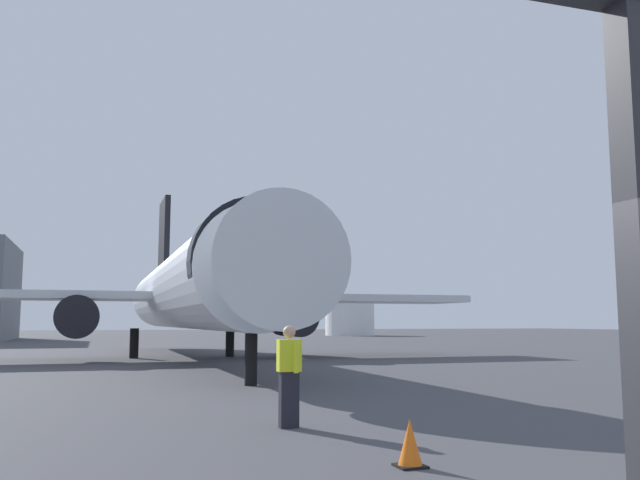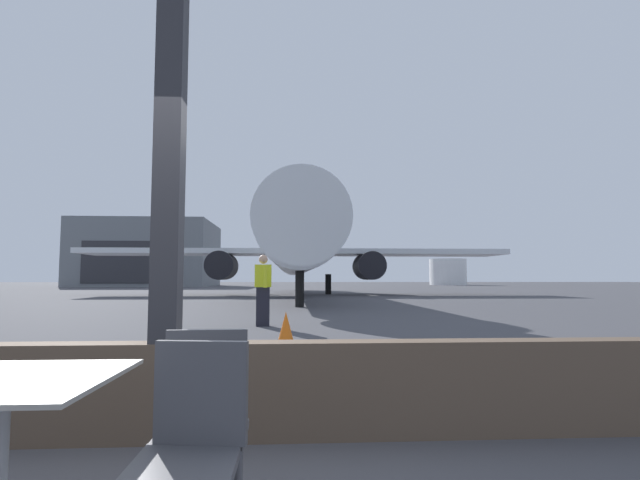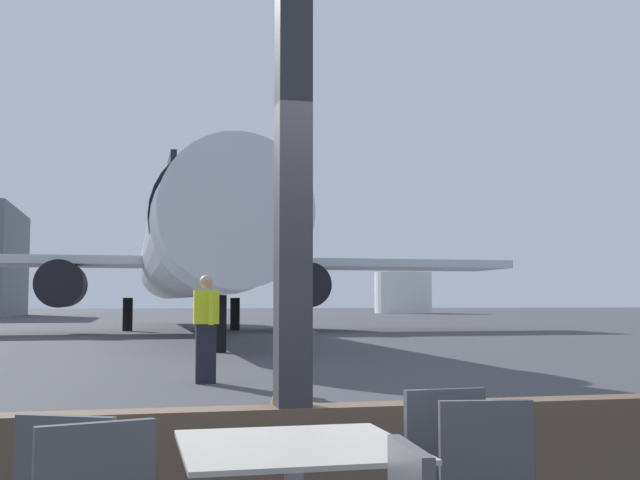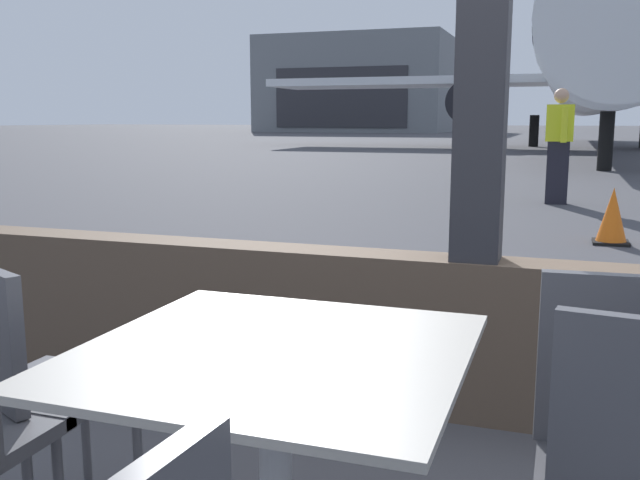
# 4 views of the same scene
# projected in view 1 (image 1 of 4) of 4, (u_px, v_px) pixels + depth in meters

# --- Properties ---
(ground_plane) EXTENTS (220.00, 220.00, 0.00)m
(ground_plane) POSITION_uv_depth(u_px,v_px,m) (146.00, 351.00, 41.38)
(ground_plane) COLOR #424247
(airplane) EXTENTS (29.59, 33.86, 10.16)m
(airplane) POSITION_uv_depth(u_px,v_px,m) (191.00, 290.00, 32.18)
(airplane) COLOR silver
(airplane) RESTS_ON ground
(ground_crew_worker) EXTENTS (0.40, 0.55, 1.74)m
(ground_crew_worker) POSITION_uv_depth(u_px,v_px,m) (289.00, 374.00, 11.72)
(ground_crew_worker) COLOR black
(ground_crew_worker) RESTS_ON ground
(traffic_cone) EXTENTS (0.36, 0.36, 0.59)m
(traffic_cone) POSITION_uv_depth(u_px,v_px,m) (410.00, 444.00, 8.52)
(traffic_cone) COLOR orange
(traffic_cone) RESTS_ON ground
(fuel_storage_tank) EXTENTS (6.40, 6.40, 4.56)m
(fuel_storage_tank) POSITION_uv_depth(u_px,v_px,m) (350.00, 318.00, 88.65)
(fuel_storage_tank) COLOR white
(fuel_storage_tank) RESTS_ON ground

